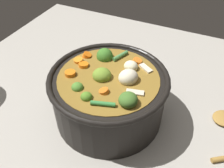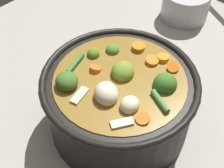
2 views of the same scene
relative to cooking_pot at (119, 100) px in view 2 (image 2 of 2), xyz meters
name	(u,v)px [view 2 (image 2 of 2)]	position (x,y,z in m)	size (l,w,h in m)	color
ground_plane	(119,122)	(0.00, 0.00, -0.07)	(1.10, 1.10, 0.00)	#9E998E
cooking_pot	(119,100)	(0.00, 0.00, 0.00)	(0.30, 0.30, 0.16)	black
small_saucepan	(187,4)	(-0.12, 0.41, -0.03)	(0.18, 0.21, 0.08)	#ADADB2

